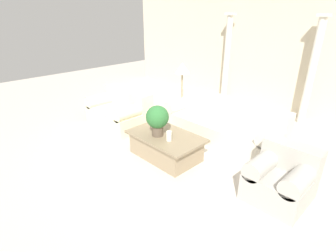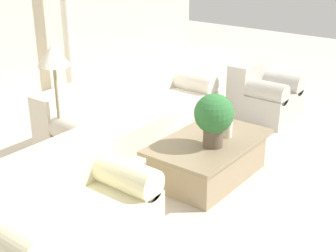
{
  "view_description": "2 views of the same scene",
  "coord_description": "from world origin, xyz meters",
  "px_view_note": "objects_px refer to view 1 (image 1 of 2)",
  "views": [
    {
      "loc": [
        3.11,
        -3.29,
        2.48
      ],
      "look_at": [
        -0.08,
        -0.19,
        0.5
      ],
      "focal_mm": 28.0,
      "sensor_mm": 36.0,
      "label": 1
    },
    {
      "loc": [
        -3.73,
        -2.77,
        2.44
      ],
      "look_at": [
        -0.08,
        0.03,
        0.54
      ],
      "focal_mm": 50.0,
      "sensor_mm": 36.0,
      "label": 2
    }
  ],
  "objects_px": {
    "sofa_long": "(223,124)",
    "floor_lamp": "(182,74)",
    "armchair": "(282,176)",
    "coffee_table": "(166,146)",
    "loveseat": "(121,111)",
    "potted_plant": "(157,118)"
  },
  "relations": [
    {
      "from": "sofa_long",
      "to": "floor_lamp",
      "type": "relative_size",
      "value": 1.74
    },
    {
      "from": "floor_lamp",
      "to": "armchair",
      "type": "distance_m",
      "value": 3.09
    },
    {
      "from": "sofa_long",
      "to": "floor_lamp",
      "type": "height_order",
      "value": "floor_lamp"
    },
    {
      "from": "floor_lamp",
      "to": "armchair",
      "type": "xyz_separation_m",
      "value": [
        2.82,
        -0.96,
        -0.83
      ]
    },
    {
      "from": "sofa_long",
      "to": "coffee_table",
      "type": "bearing_deg",
      "value": -102.28
    },
    {
      "from": "loveseat",
      "to": "armchair",
      "type": "height_order",
      "value": "loveseat"
    },
    {
      "from": "sofa_long",
      "to": "floor_lamp",
      "type": "xyz_separation_m",
      "value": [
        -1.16,
        -0.01,
        0.85
      ]
    },
    {
      "from": "coffee_table",
      "to": "floor_lamp",
      "type": "distance_m",
      "value": 1.85
    },
    {
      "from": "loveseat",
      "to": "potted_plant",
      "type": "xyz_separation_m",
      "value": [
        1.69,
        -0.37,
        0.42
      ]
    },
    {
      "from": "sofa_long",
      "to": "armchair",
      "type": "relative_size",
      "value": 3.03
    },
    {
      "from": "floor_lamp",
      "to": "armchair",
      "type": "relative_size",
      "value": 1.75
    },
    {
      "from": "loveseat",
      "to": "armchair",
      "type": "distance_m",
      "value": 3.74
    },
    {
      "from": "loveseat",
      "to": "floor_lamp",
      "type": "xyz_separation_m",
      "value": [
        0.93,
        1.07,
        0.83
      ]
    },
    {
      "from": "loveseat",
      "to": "armchair",
      "type": "relative_size",
      "value": 1.76
    },
    {
      "from": "potted_plant",
      "to": "floor_lamp",
      "type": "distance_m",
      "value": 1.68
    },
    {
      "from": "armchair",
      "to": "coffee_table",
      "type": "bearing_deg",
      "value": -169.16
    },
    {
      "from": "loveseat",
      "to": "coffee_table",
      "type": "distance_m",
      "value": 1.81
    },
    {
      "from": "potted_plant",
      "to": "floor_lamp",
      "type": "bearing_deg",
      "value": 117.94
    },
    {
      "from": "loveseat",
      "to": "armchair",
      "type": "xyz_separation_m",
      "value": [
        3.74,
        0.11,
        0.01
      ]
    },
    {
      "from": "potted_plant",
      "to": "armchair",
      "type": "bearing_deg",
      "value": 13.12
    },
    {
      "from": "coffee_table",
      "to": "armchair",
      "type": "bearing_deg",
      "value": 10.84
    },
    {
      "from": "sofa_long",
      "to": "coffee_table",
      "type": "relative_size",
      "value": 1.83
    }
  ]
}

